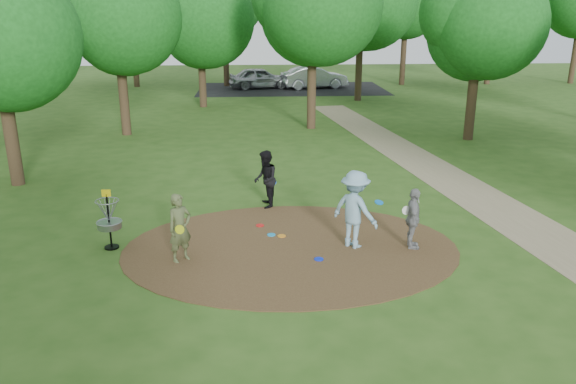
{
  "coord_description": "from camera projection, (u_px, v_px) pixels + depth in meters",
  "views": [
    {
      "loc": [
        -0.85,
        -12.93,
        5.69
      ],
      "look_at": [
        0.0,
        1.2,
        1.1
      ],
      "focal_mm": 35.0,
      "sensor_mm": 36.0,
      "label": 1
    }
  ],
  "objects": [
    {
      "name": "disc_ground_orange",
      "position": [
        282.0,
        236.0,
        14.78
      ],
      "size": [
        0.22,
        0.22,
        0.02
      ],
      "primitive_type": "cylinder",
      "color": "orange",
      "rests_on": "dirt_clearing"
    },
    {
      "name": "dirt_clearing",
      "position": [
        291.0,
        248.0,
        14.08
      ],
      "size": [
        8.4,
        8.4,
        0.02
      ],
      "primitive_type": "cylinder",
      "color": "#47301C",
      "rests_on": "ground"
    },
    {
      "name": "disc_ground_red",
      "position": [
        260.0,
        225.0,
        15.51
      ],
      "size": [
        0.22,
        0.22,
        0.02
      ],
      "primitive_type": "cylinder",
      "color": "red",
      "rests_on": "dirt_clearing"
    },
    {
      "name": "disc_ground_blue",
      "position": [
        319.0,
        259.0,
        13.41
      ],
      "size": [
        0.22,
        0.22,
        0.02
      ],
      "primitive_type": "cylinder",
      "color": "#0D25E4",
      "rests_on": "dirt_clearing"
    },
    {
      "name": "car_right",
      "position": [
        314.0,
        78.0,
        42.66
      ],
      "size": [
        5.25,
        2.79,
        1.64
      ],
      "primitive_type": "imported",
      "rotation": [
        0.0,
        0.0,
        1.79
      ],
      "color": "#A6AAAE",
      "rests_on": "ground"
    },
    {
      "name": "ground",
      "position": [
        291.0,
        248.0,
        14.08
      ],
      "size": [
        100.0,
        100.0,
        0.0
      ],
      "primitive_type": "plane",
      "color": "#2D5119",
      "rests_on": "ground"
    },
    {
      "name": "parking_lot",
      "position": [
        292.0,
        89.0,
        42.68
      ],
      "size": [
        14.0,
        8.0,
        0.01
      ],
      "primitive_type": "cube",
      "color": "black",
      "rests_on": "ground"
    },
    {
      "name": "player_waiting_with_disc",
      "position": [
        413.0,
        219.0,
        13.87
      ],
      "size": [
        0.56,
        0.97,
        1.56
      ],
      "color": "gray",
      "rests_on": "ground"
    },
    {
      "name": "player_observer_with_disc",
      "position": [
        180.0,
        228.0,
        13.14
      ],
      "size": [
        0.72,
        0.7,
        1.67
      ],
      "color": "#535D36",
      "rests_on": "ground"
    },
    {
      "name": "disc_golf_basket",
      "position": [
        108.0,
        215.0,
        13.84
      ],
      "size": [
        0.63,
        0.63,
        1.54
      ],
      "color": "black",
      "rests_on": "ground"
    },
    {
      "name": "tree_ring",
      "position": [
        317.0,
        25.0,
        21.26
      ],
      "size": [
        37.24,
        45.59,
        9.14
      ],
      "color": "#332316",
      "rests_on": "ground"
    },
    {
      "name": "car_left",
      "position": [
        260.0,
        78.0,
        42.63
      ],
      "size": [
        4.92,
        2.63,
        1.59
      ],
      "primitive_type": "imported",
      "rotation": [
        0.0,
        0.0,
        1.74
      ],
      "color": "#9D9FA5",
      "rests_on": "ground"
    },
    {
      "name": "footpath",
      "position": [
        509.0,
        215.0,
        16.35
      ],
      "size": [
        7.55,
        39.89,
        0.01
      ],
      "primitive_type": "cube",
      "rotation": [
        0.0,
        0.0,
        0.14
      ],
      "color": "#8C7A5B",
      "rests_on": "ground"
    },
    {
      "name": "player_throwing_with_disc",
      "position": [
        355.0,
        210.0,
        13.89
      ],
      "size": [
        1.47,
        1.43,
        1.98
      ],
      "color": "#7EA7BC",
      "rests_on": "ground"
    },
    {
      "name": "disc_ground_cyan",
      "position": [
        271.0,
        235.0,
        14.86
      ],
      "size": [
        0.22,
        0.22,
        0.02
      ],
      "primitive_type": "cylinder",
      "color": "#1C9BE2",
      "rests_on": "dirt_clearing"
    },
    {
      "name": "player_walking_with_disc",
      "position": [
        265.0,
        179.0,
        16.8
      ],
      "size": [
        0.7,
        0.88,
        1.74
      ],
      "color": "black",
      "rests_on": "ground"
    }
  ]
}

